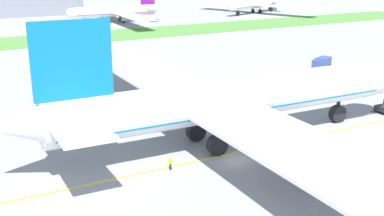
{
  "coord_description": "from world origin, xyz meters",
  "views": [
    {
      "loc": [
        -32.13,
        -47.7,
        24.38
      ],
      "look_at": [
        0.02,
        11.15,
        3.9
      ],
      "focal_mm": 46.0,
      "sensor_mm": 36.0,
      "label": 1
    }
  ],
  "objects_px": {
    "ground_crew_wingwalker_port": "(170,162)",
    "parked_airliner_far_centre": "(117,11)",
    "airliner_foreground": "(227,101)",
    "service_truck_baggage_loader": "(322,63)",
    "parked_airliner_far_right": "(254,4)"
  },
  "relations": [
    {
      "from": "service_truck_baggage_loader",
      "to": "parked_airliner_far_centre",
      "type": "xyz_separation_m",
      "value": [
        -11.21,
        102.94,
        2.94
      ]
    },
    {
      "from": "airliner_foreground",
      "to": "parked_airliner_far_centre",
      "type": "xyz_separation_m",
      "value": [
        33.47,
        132.46,
        -1.7
      ]
    },
    {
      "from": "airliner_foreground",
      "to": "parked_airliner_far_centre",
      "type": "height_order",
      "value": "airliner_foreground"
    },
    {
      "from": "airliner_foreground",
      "to": "service_truck_baggage_loader",
      "type": "distance_m",
      "value": 53.76
    },
    {
      "from": "service_truck_baggage_loader",
      "to": "parked_airliner_far_centre",
      "type": "relative_size",
      "value": 0.1
    },
    {
      "from": "airliner_foreground",
      "to": "ground_crew_wingwalker_port",
      "type": "bearing_deg",
      "value": -157.83
    },
    {
      "from": "airliner_foreground",
      "to": "service_truck_baggage_loader",
      "type": "xyz_separation_m",
      "value": [
        44.69,
        29.52,
        -4.64
      ]
    },
    {
      "from": "airliner_foreground",
      "to": "parked_airliner_far_centre",
      "type": "relative_size",
      "value": 1.55
    },
    {
      "from": "ground_crew_wingwalker_port",
      "to": "parked_airliner_far_right",
      "type": "height_order",
      "value": "parked_airliner_far_right"
    },
    {
      "from": "service_truck_baggage_loader",
      "to": "airliner_foreground",
      "type": "bearing_deg",
      "value": -146.55
    },
    {
      "from": "parked_airliner_far_right",
      "to": "airliner_foreground",
      "type": "bearing_deg",
      "value": -126.87
    },
    {
      "from": "ground_crew_wingwalker_port",
      "to": "parked_airliner_far_centre",
      "type": "height_order",
      "value": "parked_airliner_far_centre"
    },
    {
      "from": "airliner_foreground",
      "to": "ground_crew_wingwalker_port",
      "type": "relative_size",
      "value": 59.04
    },
    {
      "from": "ground_crew_wingwalker_port",
      "to": "airliner_foreground",
      "type": "bearing_deg",
      "value": 22.17
    },
    {
      "from": "parked_airliner_far_centre",
      "to": "ground_crew_wingwalker_port",
      "type": "bearing_deg",
      "value": -107.86
    }
  ]
}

